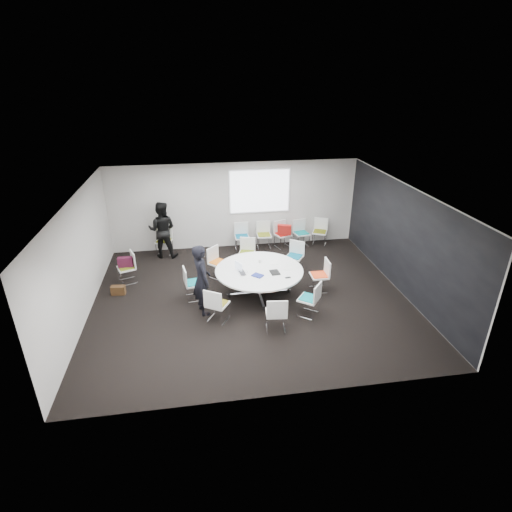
{
  "coord_description": "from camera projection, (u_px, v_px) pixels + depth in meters",
  "views": [
    {
      "loc": [
        -1.26,
        -8.88,
        5.35
      ],
      "look_at": [
        0.2,
        0.4,
        1.0
      ],
      "focal_mm": 28.0,
      "sensor_mm": 36.0,
      "label": 1
    }
  ],
  "objects": [
    {
      "name": "conference_table",
      "position": [
        259.0,
        276.0,
        10.32
      ],
      "size": [
        2.26,
        2.26,
        0.73
      ],
      "color": "silver",
      "rests_on": "ground"
    },
    {
      "name": "chair_ring_f",
      "position": [
        217.0,
        311.0,
        9.32
      ],
      "size": [
        0.63,
        0.62,
        0.88
      ],
      "rotation": [
        0.0,
        0.0,
        5.73
      ],
      "color": "silver",
      "rests_on": "ground"
    },
    {
      "name": "maroon_bag",
      "position": [
        125.0,
        262.0,
        10.9
      ],
      "size": [
        0.4,
        0.14,
        0.28
      ],
      "primitive_type": "cube",
      "rotation": [
        0.0,
        0.0,
        -0.0
      ],
      "color": "#461227",
      "rests_on": "chair_spare_left"
    },
    {
      "name": "tablet_folio",
      "position": [
        258.0,
        275.0,
        9.92
      ],
      "size": [
        0.33,
        0.32,
        0.03
      ],
      "primitive_type": "cube",
      "rotation": [
        0.0,
        0.0,
        -0.75
      ],
      "color": "navy",
      "rests_on": "conference_table"
    },
    {
      "name": "laptop_lid",
      "position": [
        238.0,
        266.0,
        10.13
      ],
      "size": [
        0.16,
        0.27,
        0.22
      ],
      "primitive_type": "cube",
      "rotation": [
        0.0,
        0.0,
        2.08
      ],
      "color": "silver",
      "rests_on": "conference_table"
    },
    {
      "name": "chair_back_b",
      "position": [
        264.0,
        240.0,
        13.23
      ],
      "size": [
        0.47,
        0.46,
        0.88
      ],
      "rotation": [
        0.0,
        0.0,
        3.11
      ],
      "color": "silver",
      "rests_on": "ground"
    },
    {
      "name": "chair_back_e",
      "position": [
        319.0,
        237.0,
        13.5
      ],
      "size": [
        0.61,
        0.6,
        0.88
      ],
      "rotation": [
        0.0,
        0.0,
        2.71
      ],
      "color": "silver",
      "rests_on": "ground"
    },
    {
      "name": "papers_right",
      "position": [
        275.0,
        262.0,
        10.63
      ],
      "size": [
        0.36,
        0.36,
        0.0
      ],
      "primitive_type": "cube",
      "rotation": [
        0.0,
        0.0,
        0.85
      ],
      "color": "white",
      "rests_on": "conference_table"
    },
    {
      "name": "chair_back_d",
      "position": [
        301.0,
        238.0,
        13.38
      ],
      "size": [
        0.54,
        0.53,
        0.88
      ],
      "rotation": [
        0.0,
        0.0,
        3.33
      ],
      "color": "silver",
      "rests_on": "ground"
    },
    {
      "name": "chair_ring_c",
      "position": [
        247.0,
        258.0,
        11.92
      ],
      "size": [
        0.57,
        0.57,
        0.88
      ],
      "rotation": [
        0.0,
        0.0,
        2.84
      ],
      "color": "silver",
      "rests_on": "ground"
    },
    {
      "name": "chair_person_back",
      "position": [
        164.0,
        246.0,
        12.78
      ],
      "size": [
        0.57,
        0.56,
        0.88
      ],
      "rotation": [
        0.0,
        0.0,
        2.85
      ],
      "color": "silver",
      "rests_on": "ground"
    },
    {
      "name": "chair_ring_h",
      "position": [
        309.0,
        305.0,
        9.54
      ],
      "size": [
        0.64,
        0.64,
        0.88
      ],
      "rotation": [
        0.0,
        0.0,
        7.19
      ],
      "color": "silver",
      "rests_on": "ground"
    },
    {
      "name": "chair_ring_g",
      "position": [
        276.0,
        320.0,
        8.98
      ],
      "size": [
        0.51,
        0.5,
        0.88
      ],
      "rotation": [
        0.0,
        0.0,
        6.17
      ],
      "color": "silver",
      "rests_on": "ground"
    },
    {
      "name": "room_shell",
      "position": [
        254.0,
        248.0,
        9.81
      ],
      "size": [
        8.08,
        7.08,
        2.88
      ],
      "color": "black",
      "rests_on": "ground"
    },
    {
      "name": "notebook_black",
      "position": [
        275.0,
        272.0,
        10.08
      ],
      "size": [
        0.25,
        0.32,
        0.02
      ],
      "primitive_type": "cube",
      "rotation": [
        0.0,
        0.0,
        0.1
      ],
      "color": "black",
      "rests_on": "conference_table"
    },
    {
      "name": "laptop",
      "position": [
        244.0,
        272.0,
        10.07
      ],
      "size": [
        0.25,
        0.35,
        0.03
      ],
      "primitive_type": "imported",
      "rotation": [
        0.0,
        0.0,
        1.71
      ],
      "color": "#333338",
      "rests_on": "conference_table"
    },
    {
      "name": "person_back",
      "position": [
        162.0,
        230.0,
        12.37
      ],
      "size": [
        0.97,
        0.81,
        1.79
      ],
      "primitive_type": "imported",
      "rotation": [
        0.0,
        0.0,
        2.97
      ],
      "color": "black",
      "rests_on": "ground"
    },
    {
      "name": "red_jacket",
      "position": [
        284.0,
        230.0,
        12.91
      ],
      "size": [
        0.47,
        0.31,
        0.36
      ],
      "primitive_type": "cube",
      "rotation": [
        0.17,
        0.0,
        -0.37
      ],
      "color": "#AC1A15",
      "rests_on": "chair_back_c"
    },
    {
      "name": "person_main",
      "position": [
        202.0,
        280.0,
        9.42
      ],
      "size": [
        0.58,
        0.73,
        1.77
      ],
      "primitive_type": "imported",
      "rotation": [
        0.0,
        0.0,
        1.84
      ],
      "color": "black",
      "rests_on": "ground"
    },
    {
      "name": "phone",
      "position": [
        288.0,
        278.0,
        9.83
      ],
      "size": [
        0.15,
        0.08,
        0.01
      ],
      "primitive_type": "cube",
      "rotation": [
        0.0,
        0.0,
        0.09
      ],
      "color": "black",
      "rests_on": "conference_table"
    },
    {
      "name": "cup",
      "position": [
        260.0,
        261.0,
        10.6
      ],
      "size": [
        0.08,
        0.08,
        0.09
      ],
      "primitive_type": "cylinder",
      "color": "white",
      "rests_on": "conference_table"
    },
    {
      "name": "chair_ring_e",
      "position": [
        194.0,
        289.0,
        10.25
      ],
      "size": [
        0.52,
        0.53,
        0.88
      ],
      "rotation": [
        0.0,
        0.0,
        4.88
      ],
      "color": "silver",
      "rests_on": "ground"
    },
    {
      "name": "chair_ring_a",
      "position": [
        319.0,
        281.0,
        10.63
      ],
      "size": [
        0.45,
        0.47,
        0.88
      ],
      "rotation": [
        0.0,
        0.0,
        1.56
      ],
      "color": "silver",
      "rests_on": "ground"
    },
    {
      "name": "chair_back_c",
      "position": [
        282.0,
        239.0,
        13.29
      ],
      "size": [
        0.58,
        0.57,
        0.88
      ],
      "rotation": [
        0.0,
        0.0,
        3.47
      ],
      "color": "silver",
      "rests_on": "ground"
    },
    {
      "name": "chair_ring_b",
      "position": [
        294.0,
        262.0,
        11.7
      ],
      "size": [
        0.63,
        0.63,
        0.88
      ],
      "rotation": [
        0.0,
        0.0,
        2.54
      ],
      "color": "silver",
      "rests_on": "ground"
    },
    {
      "name": "chair_spare_left",
      "position": [
        128.0,
        273.0,
        11.05
      ],
      "size": [
        0.58,
        0.59,
        0.88
      ],
      "rotation": [
        0.0,
        0.0,
        1.93
      ],
      "color": "silver",
      "rests_on": "ground"
    },
    {
      "name": "brown_bag",
      "position": [
        118.0,
        290.0,
        10.5
      ],
      "size": [
        0.37,
        0.19,
        0.24
      ],
      "primitive_type": "cube",
      "rotation": [
        0.0,
        0.0,
        -0.09
      ],
      "color": "#412915",
      "rests_on": "ground"
    },
    {
      "name": "chair_back_a",
      "position": [
        242.0,
        242.0,
        13.1
      ],
      "size": [
        0.46,
        0.45,
        0.88
      ],
      "rotation": [
        0.0,
        0.0,
        3.13
      ],
      "color": "silver",
      "rests_on": "ground"
    },
    {
      "name": "papers_front",
      "position": [
        289.0,
        268.0,
        10.31
      ],
      "size": [
        0.31,
        0.22,
        0.0
      ],
      "primitive_type": "cube",
      "rotation": [
        0.0,
        0.0,
        -0.04
      ],
      "color": "silver",
      "rests_on": "conference_table"
    },
    {
      "name": "projection_screen",
      "position": [
        260.0,
        191.0,
        12.82
      ],
      "size": [
        1.9,
        0.03,
        1.35
      ],
      "primitive_type": "cube",
      "color": "white",
      "rests_on": "room_shell"
    },
    {
      "name": "chair_ring_d",
      "position": [
        218.0,
        268.0,
        11.34
      ],
      "size": [
        0.64,
        0.64,
        0.88
      ],
      "rotation": [
        0.0,
        0.0,
        3.92
      ],
      "color": "silver",
      "rests_on": "ground"
    }
  ]
}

